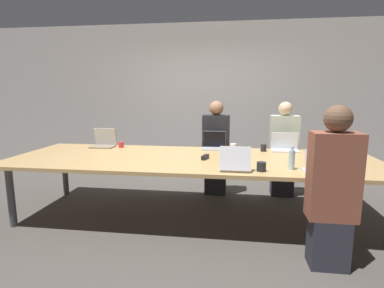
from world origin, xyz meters
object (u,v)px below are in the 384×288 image
at_px(laptop_far_right, 285,146).
at_px(laptop_far_center, 214,144).
at_px(person_near_right, 332,190).
at_px(laptop_near_midright, 235,164).
at_px(bottle_near_right, 292,159).
at_px(cup_near_midright, 261,167).
at_px(cup_far_left, 121,145).
at_px(person_far_right, 283,151).
at_px(cup_far_right, 263,148).
at_px(person_far_center, 216,149).
at_px(laptop_near_right, 322,167).
at_px(stapler, 205,157).
at_px(cup_far_center, 233,147).
at_px(laptop_far_left, 104,141).

xyz_separation_m(laptop_far_right, laptop_far_center, (-0.96, -0.00, 0.00)).
bearing_deg(person_near_right, laptop_near_midright, -23.71).
height_order(bottle_near_right, cup_near_midright, bottle_near_right).
bearing_deg(cup_near_midright, cup_far_left, 150.11).
bearing_deg(person_far_right, laptop_near_midright, -115.07).
height_order(laptop_far_right, cup_far_right, laptop_far_right).
xyz_separation_m(laptop_far_center, person_far_center, (0.01, 0.33, -0.14)).
distance_m(cup_far_left, cup_near_midright, 2.16).
height_order(laptop_near_right, person_far_center, person_far_center).
height_order(bottle_near_right, cup_far_left, bottle_near_right).
bearing_deg(stapler, laptop_far_center, 101.55).
bearing_deg(person_far_center, cup_far_left, -163.61).
distance_m(bottle_near_right, cup_far_center, 1.13).
distance_m(cup_near_midright, laptop_far_center, 1.27).
bearing_deg(laptop_far_left, laptop_near_midright, -30.72).
relative_size(laptop_near_midright, stapler, 1.97).
height_order(laptop_near_right, cup_far_center, laptop_near_right).
xyz_separation_m(person_near_right, cup_far_right, (-0.44, 1.44, 0.10)).
xyz_separation_m(laptop_far_left, laptop_far_right, (2.55, 0.04, -0.01)).
xyz_separation_m(person_near_right, person_far_center, (-1.10, 1.85, -0.02)).
bearing_deg(laptop_far_center, stapler, -95.06).
bearing_deg(laptop_far_right, cup_far_center, -174.11).
height_order(person_far_right, cup_far_right, person_far_right).
relative_size(bottle_near_right, person_far_right, 0.17).
height_order(laptop_near_midright, laptop_far_center, laptop_near_midright).
bearing_deg(cup_far_center, cup_near_midright, -75.45).
bearing_deg(laptop_far_left, cup_far_right, -1.00).
distance_m(cup_far_left, laptop_far_center, 1.33).
distance_m(laptop_far_left, cup_far_center, 1.86).
relative_size(laptop_near_midright, person_far_center, 0.22).
bearing_deg(bottle_near_right, laptop_near_right, -26.89).
bearing_deg(person_far_center, person_near_right, -59.13).
xyz_separation_m(cup_near_midright, cup_far_center, (-0.28, 1.07, -0.00)).
relative_size(laptop_far_left, person_far_center, 0.23).
bearing_deg(laptop_far_right, cup_near_midright, -109.74).
distance_m(laptop_far_left, cup_far_left, 0.27).
bearing_deg(cup_far_right, cup_far_center, 178.82).
xyz_separation_m(laptop_near_right, cup_far_left, (-2.45, 1.10, -0.03)).
bearing_deg(laptop_far_center, cup_far_right, -6.70).
height_order(cup_far_left, cup_near_midright, cup_near_midright).
xyz_separation_m(cup_far_left, laptop_near_midright, (1.62, -1.09, 0.03)).
relative_size(laptop_far_left, laptop_far_center, 1.02).
height_order(cup_far_left, laptop_far_center, laptop_far_center).
height_order(person_near_right, laptop_far_right, person_near_right).
bearing_deg(bottle_near_right, person_far_center, 121.98).
height_order(laptop_near_right, cup_near_midright, laptop_near_right).
height_order(cup_far_left, laptop_near_midright, laptop_near_midright).
bearing_deg(person_far_right, cup_near_midright, -106.76).
bearing_deg(laptop_near_right, laptop_far_left, -22.53).
height_order(laptop_near_right, stapler, laptop_near_right).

